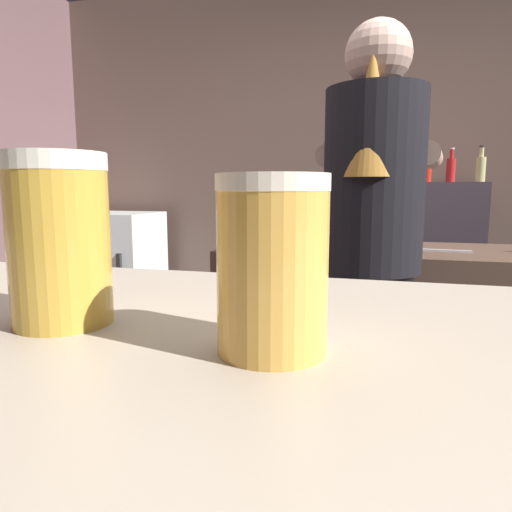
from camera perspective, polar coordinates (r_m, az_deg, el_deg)
name	(u,v)px	position (r m, az deg, el deg)	size (l,w,h in m)	color
wall_back	(383,165)	(3.56, 15.49, 10.91)	(5.20, 0.10, 2.70)	brown
prep_counter	(461,354)	(2.24, 24.17, -11.08)	(2.10, 0.60, 0.91)	#503A2E
back_shelf	(414,272)	(3.34, 19.12, -1.85)	(0.82, 0.36, 1.22)	#3D323D
mini_fridge	(113,276)	(3.74, -17.45, -2.44)	(0.69, 0.58, 0.99)	white
bartender	(371,241)	(1.64, 14.18, 1.87)	(0.46, 0.54, 1.72)	#312E38
mixing_bowl	(309,237)	(2.22, 6.59, 2.34)	(0.21, 0.21, 0.06)	#C74E3A
chefs_knife	(441,250)	(2.07, 22.03, 0.65)	(0.24, 0.03, 0.01)	silver
pint_glass_near	(60,240)	(0.41, -23.27, 1.88)	(0.08, 0.08, 0.14)	gold
pint_glass_far	(272,265)	(0.31, 2.05, -1.09)	(0.08, 0.08, 0.12)	gold
bottle_olive_oil	(481,168)	(3.25, 26.20, 9.82)	(0.06, 0.06, 0.22)	#CCC47F
bottle_soy	(399,167)	(3.20, 17.37, 10.56)	(0.07, 0.07, 0.26)	#D4C980
bottle_hot_sauce	(451,169)	(3.37, 23.12, 9.94)	(0.06, 0.06, 0.23)	red
bottle_vinegar	(427,167)	(3.26, 20.56, 10.30)	(0.06, 0.06, 0.25)	red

